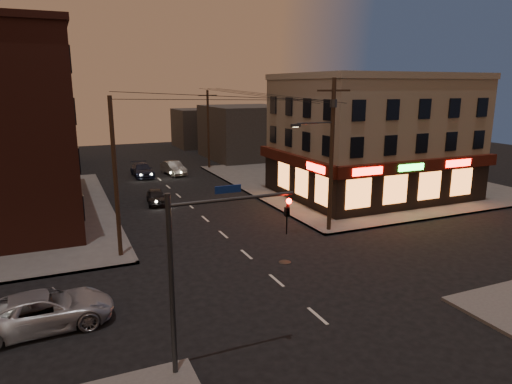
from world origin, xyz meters
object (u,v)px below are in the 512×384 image
suv_cross (44,310)px  sedan_near (156,197)px  sedan_far (142,170)px  sedan_mid (174,168)px  fire_hydrant (288,206)px

suv_cross → sedan_near: suv_cross is taller
sedan_near → sedan_far: size_ratio=0.74×
sedan_near → sedan_mid: sedan_mid is taller
sedan_near → suv_cross: bearing=-108.0°
fire_hydrant → sedan_mid: bearing=103.1°
suv_cross → sedan_far: suv_cross is taller
suv_cross → fire_hydrant: 20.52m
suv_cross → sedan_near: size_ratio=1.50×
sedan_near → fire_hydrant: sedan_near is taller
sedan_near → fire_hydrant: (8.81, -6.87, -0.10)m
sedan_far → fire_hydrant: 20.74m
sedan_far → fire_hydrant: bearing=-68.5°
sedan_near → fire_hydrant: bearing=-31.5°
sedan_far → suv_cross: bearing=-107.4°
sedan_mid → sedan_near: bearing=-117.9°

